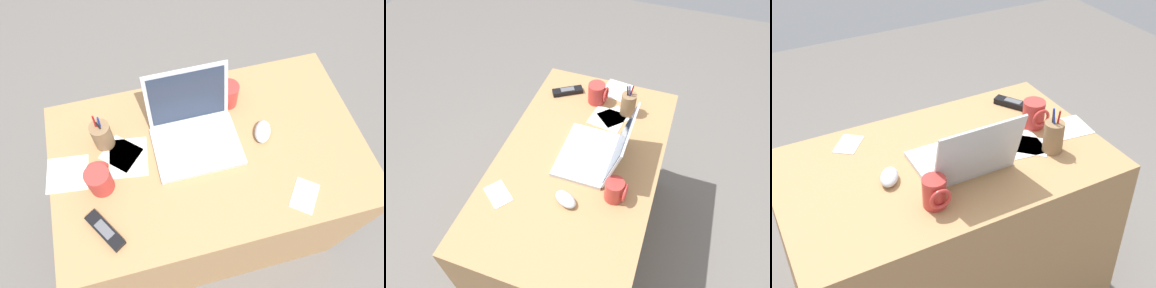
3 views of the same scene
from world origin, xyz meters
The scene contains 12 objects.
ground_plane centered at (0.00, 0.00, 0.00)m, with size 6.00×6.00×0.00m, color slate.
desk centered at (0.00, 0.00, 0.38)m, with size 1.17×0.71×0.76m, color tan.
laptop centered at (-0.04, 0.08, 0.81)m, with size 0.32×0.30×0.24m.
computer_mouse centered at (0.21, 0.02, 0.77)m, with size 0.06×0.10×0.04m, color silver.
coffee_mug_white centered at (-0.40, -0.04, 0.81)m, with size 0.09×0.10×0.11m.
coffee_mug_tall centered at (0.13, 0.20, 0.81)m, with size 0.08×0.09×0.10m.
cordless_phone centered at (-0.41, -0.20, 0.77)m, with size 0.12×0.16×0.03m.
pen_holder centered at (-0.37, 0.13, 0.82)m, with size 0.07×0.07×0.18m.
paper_note_near_laptop centered at (-0.52, 0.04, 0.76)m, with size 0.15×0.14×0.00m, color white.
paper_note_left centered at (0.27, -0.25, 0.76)m, with size 0.08×0.12×0.00m, color white.
paper_note_right centered at (-0.29, 0.05, 0.76)m, with size 0.14×0.16×0.00m, color white.
paper_note_front centered at (-0.32, 0.07, 0.76)m, with size 0.13×0.11×0.00m, color white.
Camera 1 is at (-0.22, -0.58, 1.92)m, focal length 33.24 mm.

